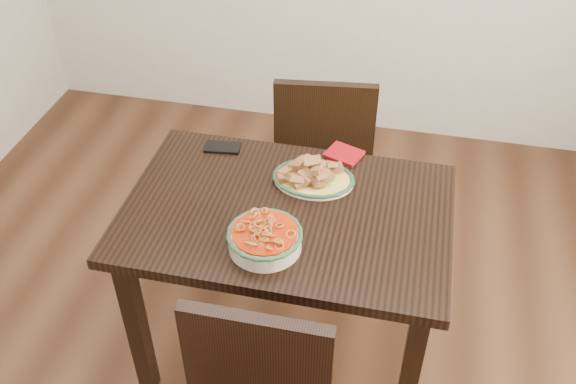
% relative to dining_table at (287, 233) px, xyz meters
% --- Properties ---
extents(floor, '(3.50, 3.50, 0.00)m').
position_rel_dining_table_xyz_m(floor, '(-0.11, -0.05, -0.64)').
color(floor, '#381F11').
rests_on(floor, ground).
extents(dining_table, '(1.11, 0.74, 0.75)m').
position_rel_dining_table_xyz_m(dining_table, '(0.00, 0.00, 0.00)').
color(dining_table, black).
rests_on(dining_table, ground).
extents(chair_far, '(0.47, 0.47, 0.89)m').
position_rel_dining_table_xyz_m(chair_far, '(0.01, 0.72, -0.14)').
color(chair_far, black).
rests_on(chair_far, ground).
extents(fish_plate, '(0.28, 0.22, 0.11)m').
position_rel_dining_table_xyz_m(fish_plate, '(0.06, 0.17, 0.15)').
color(fish_plate, silver).
rests_on(fish_plate, dining_table).
extents(noodle_bowl, '(0.24, 0.24, 0.08)m').
position_rel_dining_table_xyz_m(noodle_bowl, '(-0.03, -0.19, 0.15)').
color(noodle_bowl, beige).
rests_on(noodle_bowl, dining_table).
extents(smartphone, '(0.14, 0.09, 0.01)m').
position_rel_dining_table_xyz_m(smartphone, '(-0.32, 0.29, 0.11)').
color(smartphone, black).
rests_on(smartphone, dining_table).
extents(napkin, '(0.16, 0.14, 0.01)m').
position_rel_dining_table_xyz_m(napkin, '(0.14, 0.35, 0.12)').
color(napkin, maroon).
rests_on(napkin, dining_table).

